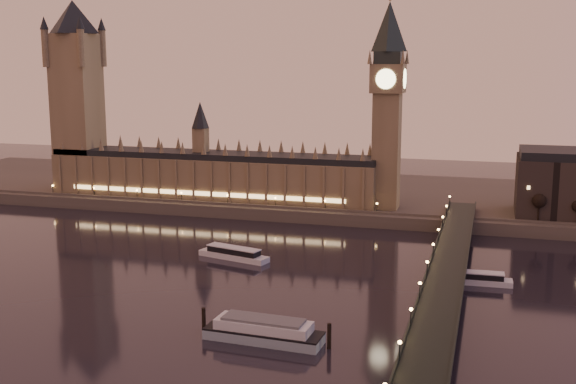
% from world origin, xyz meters
% --- Properties ---
extents(ground, '(700.00, 700.00, 0.00)m').
position_xyz_m(ground, '(0.00, 0.00, 0.00)').
color(ground, black).
rests_on(ground, ground).
extents(far_embankment, '(560.00, 130.00, 6.00)m').
position_xyz_m(far_embankment, '(30.00, 165.00, 3.00)').
color(far_embankment, '#423D35').
rests_on(far_embankment, ground).
extents(palace_of_westminster, '(180.00, 26.62, 52.00)m').
position_xyz_m(palace_of_westminster, '(-40.12, 120.99, 21.71)').
color(palace_of_westminster, brown).
rests_on(palace_of_westminster, ground).
extents(victoria_tower, '(31.68, 31.68, 118.00)m').
position_xyz_m(victoria_tower, '(-120.00, 121.00, 65.79)').
color(victoria_tower, brown).
rests_on(victoria_tower, ground).
extents(big_ben, '(17.68, 17.68, 104.00)m').
position_xyz_m(big_ben, '(53.99, 120.99, 63.95)').
color(big_ben, brown).
rests_on(big_ben, ground).
extents(westminster_bridge, '(13.20, 260.00, 15.30)m').
position_xyz_m(westminster_bridge, '(91.61, 0.00, 5.52)').
color(westminster_bridge, black).
rests_on(westminster_bridge, ground).
extents(bare_tree_0, '(5.76, 5.76, 11.70)m').
position_xyz_m(bare_tree_0, '(126.43, 109.00, 14.73)').
color(bare_tree_0, black).
rests_on(bare_tree_0, ground).
extents(bare_tree_1, '(5.76, 5.76, 11.70)m').
position_xyz_m(bare_tree_1, '(142.61, 109.00, 14.73)').
color(bare_tree_1, black).
rests_on(bare_tree_1, ground).
extents(cruise_boat_a, '(31.71, 14.51, 4.96)m').
position_xyz_m(cruise_boat_a, '(5.29, 31.40, 2.19)').
color(cruise_boat_a, silver).
rests_on(cruise_boat_a, ground).
extents(cruise_boat_b, '(24.73, 7.05, 4.53)m').
position_xyz_m(cruise_boat_b, '(102.30, 24.58, 1.99)').
color(cruise_boat_b, silver).
rests_on(cruise_boat_b, ground).
extents(moored_barge, '(40.31, 11.74, 7.40)m').
position_xyz_m(moored_barge, '(43.80, -48.14, 3.12)').
color(moored_barge, '#839AA7').
rests_on(moored_barge, ground).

